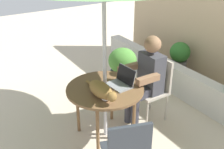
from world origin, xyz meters
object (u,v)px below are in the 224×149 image
potted_plant_by_chair (179,58)px  chair_occupied (155,84)px  cat (102,91)px  person_seated (147,76)px  patio_table (105,92)px  laptop (123,80)px  potted_plant_near_fence (122,68)px

potted_plant_by_chair → chair_occupied: bearing=-58.7°
cat → potted_plant_by_chair: 2.35m
person_seated → potted_plant_by_chair: size_ratio=1.83×
patio_table → laptop: (0.05, 0.22, 0.13)m
patio_table → person_seated: (0.00, 0.64, 0.05)m
patio_table → cat: cat is taller
patio_table → laptop: laptop is taller
person_seated → laptop: 0.43m
chair_occupied → patio_table: bearing=-90.0°
chair_occupied → cat: size_ratio=1.35×
cat → potted_plant_by_chair: cat is taller
person_seated → potted_plant_near_fence: person_seated is taller
cat → potted_plant_near_fence: (-1.06, 1.01, -0.39)m
potted_plant_by_chair → patio_table: bearing=-70.0°
person_seated → laptop: bearing=-83.2°
chair_occupied → cat: chair_occupied is taller
cat → laptop: bearing=108.1°
laptop → potted_plant_by_chair: laptop is taller
potted_plant_by_chair → potted_plant_near_fence: bearing=-98.3°
patio_table → chair_occupied: chair_occupied is taller
laptop → cat: bearing=-71.9°
laptop → potted_plant_near_fence: (-0.94, 0.65, -0.37)m
chair_occupied → potted_plant_near_fence: (-0.89, 0.07, -0.12)m
potted_plant_near_fence → potted_plant_by_chair: (0.16, 1.13, -0.02)m
potted_plant_by_chair → laptop: bearing=-66.4°
potted_plant_near_fence → cat: bearing=-43.6°
potted_plant_near_fence → potted_plant_by_chair: size_ratio=1.10×
laptop → potted_plant_by_chair: size_ratio=0.48×
cat → potted_plant_near_fence: size_ratio=0.89×
chair_occupied → potted_plant_by_chair: chair_occupied is taller
potted_plant_near_fence → potted_plant_by_chair: potted_plant_near_fence is taller
chair_occupied → laptop: (0.05, -0.58, 0.25)m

